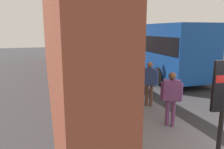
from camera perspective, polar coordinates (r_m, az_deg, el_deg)
name	(u,v)px	position (r m, az deg, el deg)	size (l,w,h in m)	color
ground	(154,90)	(11.18, 10.99, -4.09)	(60.00, 60.00, 0.00)	#2D2D30
sidewalk_pavement	(92,84)	(12.06, -5.23, -2.46)	(24.00, 3.50, 0.12)	slate
station_facade	(49,3)	(12.50, -16.35, 17.83)	(22.00, 0.65, 8.87)	brown
bicycle_mid_rack	(104,114)	(6.66, -2.21, -10.41)	(0.48, 1.77, 0.97)	black
bicycle_end_of_row	(96,103)	(7.58, -4.32, -7.60)	(0.49, 1.76, 0.97)	black
bicycle_under_window	(88,97)	(8.26, -6.45, -5.98)	(0.49, 1.76, 0.97)	black
bicycle_beside_lamp	(85,90)	(9.26, -7.26, -4.03)	(0.48, 1.77, 0.97)	black
transit_info_sign	(224,93)	(5.11, 27.67, -4.39)	(0.18, 0.56, 2.40)	black
city_bus	(151,46)	(15.48, 10.36, 7.54)	(10.52, 2.71, 3.35)	#1951B2
pedestrian_near_bus	(171,94)	(6.68, 15.47, -4.94)	(0.46, 0.56, 1.69)	#723F72
pedestrian_by_facade	(113,63)	(12.27, 0.27, 3.03)	(0.48, 0.54, 1.68)	#723F72
pedestrian_crossing_street	(150,79)	(8.31, 9.93, -1.25)	(0.52, 0.52, 1.72)	brown
street_lamp	(116,28)	(12.34, 0.95, 12.14)	(0.28, 0.28, 4.99)	#333338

